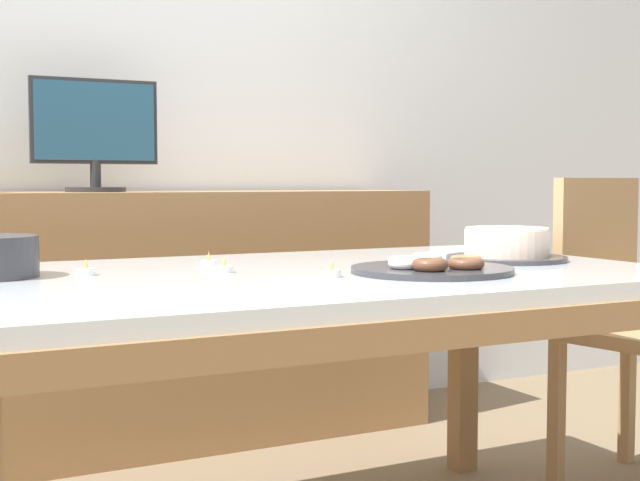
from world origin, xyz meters
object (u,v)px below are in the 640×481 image
object	(u,v)px
tealight_right_edge	(86,271)
tealight_centre	(332,273)
chair	(628,315)
pastry_platter	(433,267)
tealight_left_edge	(209,263)
computer_monitor	(95,135)
cake_chocolate_round	(506,246)
tealight_near_front	(224,268)

from	to	relation	value
tealight_right_edge	tealight_centre	xyz separation A→B (m)	(0.46, -0.28, 0.00)
chair	pastry_platter	world-z (taller)	chair
tealight_left_edge	tealight_centre	size ratio (longest dim) A/B	1.00
pastry_platter	tealight_left_edge	size ratio (longest dim) A/B	9.16
computer_monitor	pastry_platter	distance (m)	1.47
cake_chocolate_round	tealight_right_edge	world-z (taller)	cake_chocolate_round
computer_monitor	pastry_platter	bearing A→B (deg)	-72.17
pastry_platter	tealight_right_edge	bearing A→B (deg)	156.39
computer_monitor	tealight_left_edge	bearing A→B (deg)	-87.82
pastry_platter	tealight_right_edge	distance (m)	0.77
tealight_near_front	tealight_right_edge	xyz separation A→B (m)	(-0.29, 0.08, 0.00)
tealight_near_front	chair	bearing A→B (deg)	3.55
chair	tealight_left_edge	world-z (taller)	chair
tealight_left_edge	tealight_centre	xyz separation A→B (m)	(0.16, -0.34, 0.00)
tealight_near_front	tealight_centre	xyz separation A→B (m)	(0.17, -0.20, 0.00)
tealight_near_front	tealight_centre	distance (m)	0.26
computer_monitor	tealight_near_front	size ratio (longest dim) A/B	10.60
cake_chocolate_round	tealight_near_front	xyz separation A→B (m)	(-0.76, 0.05, -0.03)
chair	cake_chocolate_round	world-z (taller)	chair
tealight_near_front	computer_monitor	bearing A→B (deg)	91.16
pastry_platter	tealight_left_edge	bearing A→B (deg)	137.51
tealight_left_edge	tealight_near_front	world-z (taller)	same
cake_chocolate_round	tealight_left_edge	bearing A→B (deg)	165.84
chair	pastry_platter	size ratio (longest dim) A/B	2.57
pastry_platter	tealight_centre	size ratio (longest dim) A/B	9.16
tealight_near_front	tealight_centre	world-z (taller)	same
cake_chocolate_round	pastry_platter	bearing A→B (deg)	-153.35
pastry_platter	tealight_right_edge	xyz separation A→B (m)	(-0.70, 0.31, -0.00)
chair	tealight_right_edge	xyz separation A→B (m)	(-1.63, 0.00, 0.21)
cake_chocolate_round	tealight_right_edge	size ratio (longest dim) A/B	7.78
computer_monitor	cake_chocolate_round	distance (m)	1.46
tealight_centre	tealight_left_edge	bearing A→B (deg)	114.97
pastry_platter	tealight_right_edge	world-z (taller)	pastry_platter
chair	computer_monitor	world-z (taller)	computer_monitor
cake_chocolate_round	computer_monitor	bearing A→B (deg)	123.69
tealight_right_edge	tealight_centre	bearing A→B (deg)	-31.13
chair	cake_chocolate_round	xyz separation A→B (m)	(-0.58, -0.13, 0.24)
chair	tealight_centre	bearing A→B (deg)	-166.62
tealight_left_edge	tealight_right_edge	xyz separation A→B (m)	(-0.31, -0.06, 0.00)
tealight_near_front	tealight_right_edge	world-z (taller)	same
chair	tealight_left_edge	xyz separation A→B (m)	(-1.33, 0.06, 0.21)
computer_monitor	chair	bearing A→B (deg)	-37.58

